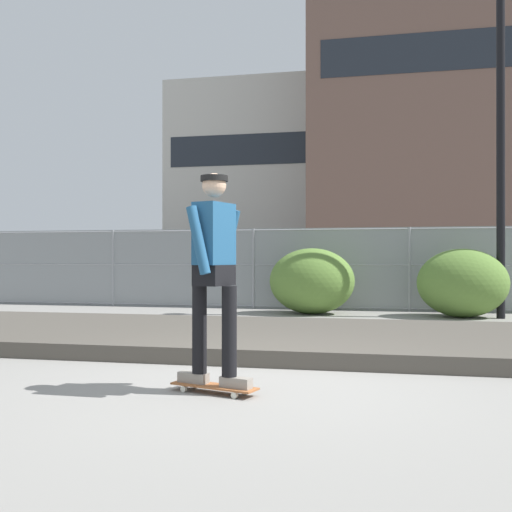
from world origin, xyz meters
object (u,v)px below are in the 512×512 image
Objects in this scene: street_lamp at (501,74)px; parked_car_near at (259,269)px; skater at (214,263)px; shrub_left at (312,281)px; shrub_center at (463,283)px; skateboard at (214,387)px.

parked_car_near is (-5.78, 4.78, -3.90)m from street_lamp.
street_lamp reaches higher than skater.
skater is 1.04× the size of shrub_left.
parked_car_near reaches higher than shrub_left.
shrub_center is at bearing 68.01° from skater.
shrub_left is 1.01× the size of shrub_center.
skateboard is 7.49m from shrub_left.
shrub_left is 2.99m from shrub_center.
parked_car_near is at bearing 137.18° from shrub_center.
street_lamp reaches higher than parked_car_near.
parked_car_near reaches higher than skateboard.
shrub_left is at bearing -65.57° from parked_car_near.
shrub_left is at bearing 177.31° from street_lamp.
street_lamp is 1.76× the size of parked_car_near.
shrub_center is (2.99, -0.10, -0.01)m from shrub_left.
skateboard is 0.19× the size of parked_car_near.
street_lamp is 5.48m from shrub_left.
shrub_left is (2.09, -4.61, -0.15)m from parked_car_near.
skater is 1.05× the size of shrub_center.
parked_car_near is at bearing 99.92° from skater.
skateboard is 12.28m from parked_car_near.
shrub_left is (-3.69, 0.17, -4.05)m from street_lamp.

